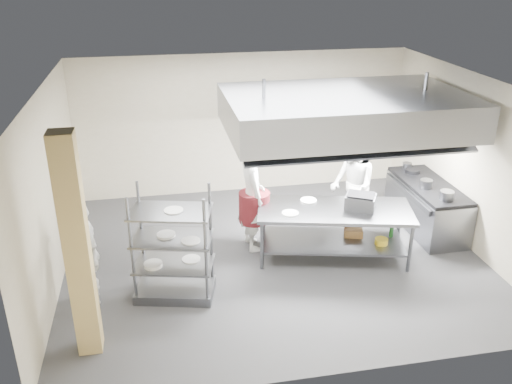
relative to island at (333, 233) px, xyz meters
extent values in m
plane|color=#38383A|center=(-1.00, 0.22, -0.46)|extent=(7.00, 7.00, 0.00)
plane|color=silver|center=(-1.00, 0.22, 2.54)|extent=(7.00, 7.00, 0.00)
plane|color=#BDB196|center=(-1.00, 3.22, 1.04)|extent=(7.00, 0.00, 7.00)
plane|color=#BDB196|center=(-4.50, 0.22, 1.04)|extent=(0.00, 6.00, 6.00)
plane|color=#BDB196|center=(2.50, 0.22, 1.04)|extent=(0.00, 6.00, 6.00)
cube|color=tan|center=(-3.90, -1.68, 1.04)|extent=(0.30, 0.30, 3.00)
cube|color=gray|center=(0.30, 0.62, 1.94)|extent=(4.00, 2.50, 0.60)
cube|color=white|center=(-0.60, 0.62, 1.62)|extent=(1.60, 0.12, 0.04)
cube|color=white|center=(1.20, 0.62, 1.62)|extent=(1.60, 0.12, 0.04)
cube|color=gray|center=(0.80, 3.06, 1.04)|extent=(1.50, 0.28, 0.04)
cube|color=gray|center=(0.00, 0.00, 0.42)|extent=(2.74, 1.63, 0.06)
cube|color=slate|center=(0.00, 0.00, -0.16)|extent=(2.52, 1.48, 0.04)
cube|color=slate|center=(2.08, 0.72, -0.04)|extent=(0.80, 2.00, 0.84)
cube|color=black|center=(2.08, 0.72, 0.41)|extent=(0.78, 1.96, 0.06)
imported|color=silver|center=(-1.30, 0.63, 0.51)|extent=(0.54, 0.75, 1.94)
imported|color=white|center=(0.60, 0.82, 0.49)|extent=(0.72, 0.93, 1.89)
imported|color=silver|center=(-4.00, -0.56, 0.36)|extent=(0.75, 1.04, 1.64)
cube|color=slate|center=(0.42, -0.07, 0.57)|extent=(0.61, 0.57, 0.24)
cube|color=olive|center=(0.39, 0.07, -0.07)|extent=(0.36, 0.29, 0.14)
cylinder|color=gray|center=(1.93, 0.57, 0.52)|extent=(0.22, 0.22, 0.15)
cylinder|color=white|center=(-2.73, -0.65, 0.11)|extent=(0.28, 0.28, 0.05)
camera|label=1|loc=(-2.84, -7.78, 4.34)|focal=38.00mm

